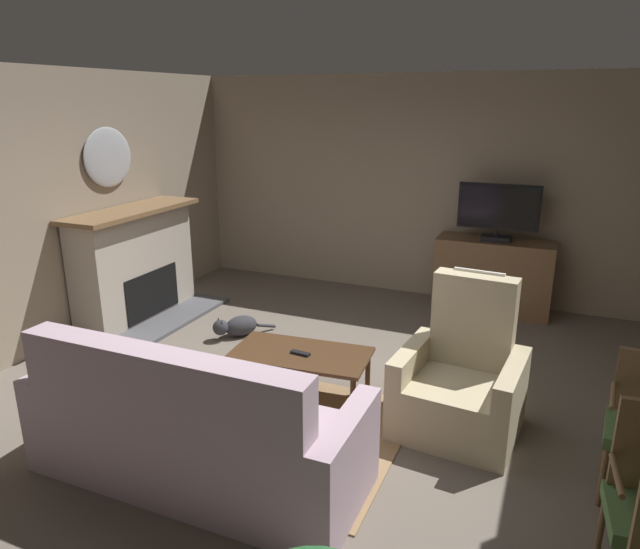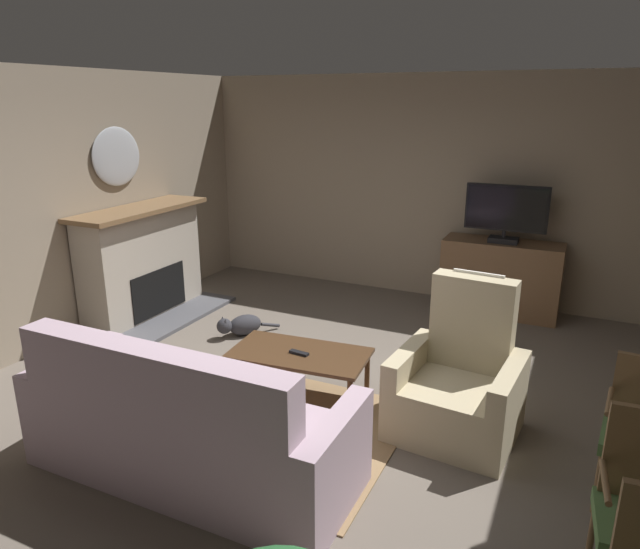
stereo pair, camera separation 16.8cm
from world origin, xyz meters
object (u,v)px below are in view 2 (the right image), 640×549
wall_mirror_oval (117,157)px  tv_cabinet (500,280)px  fireplace (144,265)px  tv_remote (299,353)px  coffee_table (300,357)px  cat (241,325)px  television (506,212)px  armchair_near_window (458,387)px  sofa_floral (186,431)px

wall_mirror_oval → tv_cabinet: bearing=24.9°
fireplace → tv_remote: fireplace is taller
coffee_table → cat: (-1.18, 0.92, -0.26)m
television → tv_remote: (-1.19, -2.79, -0.80)m
tv_cabinet → cat: 3.06m
fireplace → tv_remote: (2.53, -1.00, -0.19)m
tv_cabinet → armchair_near_window: size_ratio=1.13×
tv_cabinet → television: 0.81m
television → tv_remote: television is taller
wall_mirror_oval → sofa_floral: 3.73m
fireplace → cat: (1.33, -0.04, -0.50)m
wall_mirror_oval → television: (3.97, 1.79, -0.61)m
fireplace → sofa_floral: size_ratio=0.79×
cat → fireplace: bearing=178.1°
tv_cabinet → armchair_near_window: armchair_near_window is taller
coffee_table → sofa_floral: sofa_floral is taller
sofa_floral → cat: size_ratio=3.83×
wall_mirror_oval → television: 4.39m
armchair_near_window → cat: bearing=161.2°
sofa_floral → armchair_near_window: 2.02m
tv_cabinet → sofa_floral: sofa_floral is taller
television → sofa_floral: size_ratio=0.40×
fireplace → sofa_floral: fireplace is taller
armchair_near_window → cat: (-2.50, 0.85, -0.24)m
cat → wall_mirror_oval: bearing=178.4°
tv_remote → coffee_table: bearing=-62.1°
armchair_near_window → wall_mirror_oval: bearing=167.6°
tv_remote → sofa_floral: bearing=86.7°
armchair_near_window → cat: size_ratio=2.02×
television → tv_remote: 3.14m
tv_cabinet → television: size_ratio=1.48×
fireplace → sofa_floral: bearing=-43.9°
wall_mirror_oval → armchair_near_window: size_ratio=0.60×
tv_remote → armchair_near_window: armchair_near_window is taller
tv_cabinet → armchair_near_window: 2.74m
tv_cabinet → cat: (-2.39, -1.89, -0.30)m
armchair_near_window → cat: 2.65m
tv_remote → sofa_floral: (-0.19, -1.25, -0.08)m
fireplace → tv_remote: size_ratio=10.39×
tv_remote → armchair_near_window: size_ratio=0.14×
television → coffee_table: bearing=-113.6°
tv_cabinet → cat: bearing=-141.7°
cat → tv_cabinet: bearing=38.3°
wall_mirror_oval → tv_remote: bearing=-19.9°
tv_remote → cat: size_ratio=0.29×
tv_remote → sofa_floral: sofa_floral is taller
coffee_table → armchair_near_window: size_ratio=1.01×
armchair_near_window → cat: armchair_near_window is taller
tv_cabinet → tv_remote: bearing=-112.7°
wall_mirror_oval → tv_cabinet: 4.60m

